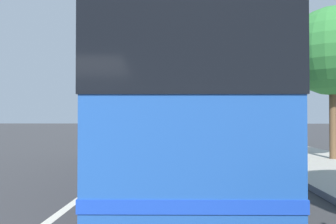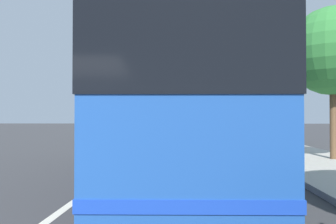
# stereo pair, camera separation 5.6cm
# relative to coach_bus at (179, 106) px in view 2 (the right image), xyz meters

# --- Properties ---
(sidewalk_curb) EXTENTS (110.00, 3.60, 0.14)m
(sidewalk_curb) POSITION_rel_coach_bus_xyz_m (1.40, -4.68, -1.85)
(sidewalk_curb) COLOR #B2ADA3
(sidewalk_curb) RESTS_ON ground
(lane_divider_line) EXTENTS (110.00, 0.16, 0.01)m
(lane_divider_line) POSITION_rel_coach_bus_xyz_m (1.40, 1.92, -1.92)
(lane_divider_line) COLOR silver
(lane_divider_line) RESTS_ON ground
(coach_bus) EXTENTS (12.20, 3.07, 3.30)m
(coach_bus) POSITION_rel_coach_bus_xyz_m (0.00, 0.00, 0.00)
(coach_bus) COLOR #1E4C9E
(coach_bus) RESTS_ON ground
(car_behind_bus) EXTENTS (4.65, 2.19, 1.40)m
(car_behind_bus) POSITION_rel_coach_bus_xyz_m (14.22, 3.96, -1.25)
(car_behind_bus) COLOR navy
(car_behind_bus) RESTS_ON ground
(car_oncoming) EXTENTS (4.22, 1.91, 1.44)m
(car_oncoming) POSITION_rel_coach_bus_xyz_m (17.21, 0.26, -1.24)
(car_oncoming) COLOR #2D7238
(car_oncoming) RESTS_ON ground
(car_ahead_same_lane) EXTENTS (4.24, 1.98, 1.44)m
(car_ahead_same_lane) POSITION_rel_coach_bus_xyz_m (31.52, 0.39, -1.22)
(car_ahead_same_lane) COLOR #2D7238
(car_ahead_same_lane) RESTS_ON ground
(roadside_tree_mid_block) EXTENTS (3.17, 3.17, 5.58)m
(roadside_tree_mid_block) POSITION_rel_coach_bus_xyz_m (3.09, -5.42, 2.06)
(roadside_tree_mid_block) COLOR brown
(roadside_tree_mid_block) RESTS_ON ground
(roadside_tree_far_block) EXTENTS (3.22, 3.22, 5.26)m
(roadside_tree_far_block) POSITION_rel_coach_bus_xyz_m (14.73, -4.70, 1.71)
(roadside_tree_far_block) COLOR brown
(roadside_tree_far_block) RESTS_ON ground
(utility_pole) EXTENTS (0.32, 0.32, 7.38)m
(utility_pole) POSITION_rel_coach_bus_xyz_m (8.95, -4.98, 1.77)
(utility_pole) COLOR slate
(utility_pole) RESTS_ON ground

